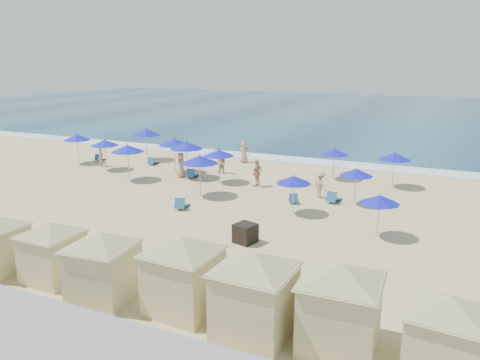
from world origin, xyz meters
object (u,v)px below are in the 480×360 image
object	(u,v)px
beachgoer_3	(320,185)
beachgoer_5	(181,165)
umbrella_9	(334,152)
beachgoer_1	(221,163)
beachgoer_4	(244,152)
umbrella_7	(219,153)
cabana_6	(448,327)
umbrella_8	(294,180)
trash_bin	(245,233)
umbrella_0	(77,137)
cabana_4	(255,283)
cabana_3	(183,264)
umbrella_11	(380,199)
beachgoer_2	(257,173)
umbrella_5	(174,142)
umbrella_12	(395,156)
umbrella_4	(187,145)
cabana_1	(52,244)
umbrella_1	(105,143)
cabana_5	(341,296)
cabana_2	(102,258)
umbrella_2	(146,132)
umbrella_3	(128,148)
umbrella_6	(200,159)
beachgoer_0	(101,156)
umbrella_10	(356,172)

from	to	relation	value
beachgoer_3	beachgoer_5	distance (m)	10.46
umbrella_9	beachgoer_1	xyz separation A→B (m)	(-7.95, -1.79, -1.14)
beachgoer_4	umbrella_7	bearing A→B (deg)	76.20
cabana_6	umbrella_8	world-z (taller)	cabana_6
trash_bin	beachgoer_1	world-z (taller)	beachgoer_1
umbrella_0	beachgoer_3	distance (m)	20.61
cabana_4	cabana_6	distance (m)	5.33
cabana_3	umbrella_9	bearing A→B (deg)	89.38
umbrella_7	beachgoer_4	distance (m)	6.73
umbrella_11	beachgoer_2	size ratio (longest dim) A/B	1.19
umbrella_5	umbrella_12	distance (m)	15.49
umbrella_4	beachgoer_3	xyz separation A→B (m)	(9.96, -0.94, -1.52)
umbrella_4	beachgoer_2	world-z (taller)	umbrella_4
cabana_1	umbrella_1	world-z (taller)	cabana_1
cabana_1	cabana_5	xyz separation A→B (m)	(10.88, 0.20, 0.21)
umbrella_8	beachgoer_5	size ratio (longest dim) A/B	1.24
cabana_6	umbrella_0	xyz separation A→B (m)	(-27.92, 16.42, 0.64)
trash_bin	umbrella_12	size ratio (longest dim) A/B	0.37
umbrella_0	cabana_6	bearing A→B (deg)	-30.46
cabana_5	umbrella_9	distance (m)	20.34
cabana_1	beachgoer_1	world-z (taller)	cabana_1
umbrella_0	umbrella_1	xyz separation A→B (m)	(3.57, -0.89, -0.04)
cabana_2	umbrella_2	world-z (taller)	cabana_2
beachgoer_5	beachgoer_2	bearing A→B (deg)	-115.55
cabana_5	umbrella_3	bearing A→B (deg)	143.05
cabana_3	beachgoer_1	distance (m)	19.59
umbrella_11	umbrella_6	bearing A→B (deg)	166.95
trash_bin	cabana_1	world-z (taller)	cabana_1
umbrella_4	umbrella_7	distance (m)	2.69
cabana_5	beachgoer_5	size ratio (longest dim) A/B	2.61
cabana_4	beachgoer_1	size ratio (longest dim) A/B	2.88
beachgoer_2	beachgoer_4	bearing A→B (deg)	-139.07
cabana_6	umbrella_6	size ratio (longest dim) A/B	1.56
cabana_4	beachgoer_0	world-z (taller)	cabana_4
umbrella_12	beachgoer_1	size ratio (longest dim) A/B	1.47
cabana_3	umbrella_1	size ratio (longest dim) A/B	1.91
beachgoer_1	beachgoer_2	world-z (taller)	beachgoer_2
umbrella_4	umbrella_6	bearing A→B (deg)	-49.38
umbrella_1	umbrella_12	xyz separation A→B (m)	(20.63, 3.87, -0.01)
umbrella_11	cabana_6	bearing A→B (deg)	-71.90
cabana_2	umbrella_8	distance (m)	12.18
cabana_6	umbrella_9	distance (m)	21.39
umbrella_12	beachgoer_1	bearing A→B (deg)	-173.92
umbrella_2	beachgoer_0	xyz separation A→B (m)	(-1.93, -3.47, -1.54)
cabana_6	beachgoer_0	size ratio (longest dim) A/B	2.54
cabana_4	beachgoer_0	size ratio (longest dim) A/B	2.89
cabana_4	umbrella_10	xyz separation A→B (m)	(0.10, 14.69, 0.23)
umbrella_0	cabana_5	bearing A→B (deg)	-32.89
umbrella_0	trash_bin	bearing A→B (deg)	-27.26
umbrella_9	umbrella_10	distance (m)	5.97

